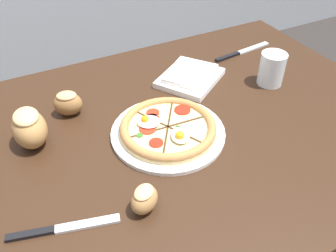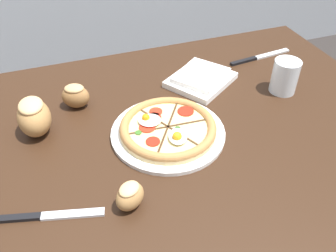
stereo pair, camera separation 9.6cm
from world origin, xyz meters
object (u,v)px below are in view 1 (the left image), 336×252
(bread_piece_near, at_px, (144,199))
(knife_main, at_px, (242,52))
(pizza, at_px, (168,129))
(napkin_folded, at_px, (190,76))
(dining_table, at_px, (158,158))
(water_glass, at_px, (271,71))
(bread_piece_mid, at_px, (68,103))
(knife_spare, at_px, (62,228))
(bread_piece_far, at_px, (29,127))

(bread_piece_near, bearing_deg, knife_main, 38.07)
(pizza, relative_size, knife_main, 1.22)
(napkin_folded, bearing_deg, bread_piece_near, -130.63)
(napkin_folded, distance_m, bread_piece_near, 0.54)
(dining_table, bearing_deg, bread_piece_near, -122.26)
(knife_main, bearing_deg, water_glass, -108.05)
(dining_table, bearing_deg, bread_piece_mid, 133.48)
(bread_piece_mid, xyz_separation_m, water_glass, (0.63, -0.14, 0.01))
(dining_table, bearing_deg, knife_spare, -149.36)
(bread_piece_near, distance_m, knife_main, 0.79)
(bread_piece_near, relative_size, knife_spare, 0.38)
(napkin_folded, height_order, water_glass, water_glass)
(knife_spare, bearing_deg, water_glass, 32.55)
(bread_piece_far, distance_m, knife_main, 0.82)
(bread_piece_far, height_order, knife_spare, bread_piece_far)
(bread_piece_mid, distance_m, knife_main, 0.68)
(bread_piece_far, bearing_deg, bread_piece_near, -61.99)
(pizza, bearing_deg, dining_table, 147.88)
(napkin_folded, bearing_deg, knife_spare, -144.27)
(bread_piece_far, bearing_deg, pizza, -21.55)
(napkin_folded, height_order, knife_spare, napkin_folded)
(knife_spare, relative_size, water_glass, 2.17)
(dining_table, relative_size, bread_piece_far, 12.58)
(bread_piece_near, bearing_deg, bread_piece_mid, 97.62)
(dining_table, relative_size, pizza, 4.72)
(pizza, relative_size, water_glass, 2.93)
(bread_piece_near, bearing_deg, napkin_folded, 49.37)
(bread_piece_far, relative_size, water_glass, 1.10)
(bread_piece_far, relative_size, knife_main, 0.46)
(bread_piece_far, bearing_deg, bread_piece_mid, 34.76)
(napkin_folded, relative_size, bread_piece_near, 2.93)
(bread_piece_mid, height_order, water_glass, water_glass)
(bread_piece_mid, xyz_separation_m, bread_piece_far, (-0.12, -0.08, 0.02))
(dining_table, bearing_deg, napkin_folded, 42.09)
(napkin_folded, xyz_separation_m, knife_main, (0.27, 0.08, -0.01))
(napkin_folded, relative_size, bread_piece_far, 2.21)
(napkin_folded, height_order, bread_piece_far, bread_piece_far)
(napkin_folded, xyz_separation_m, bread_piece_far, (-0.53, -0.08, 0.04))
(dining_table, bearing_deg, pizza, -32.12)
(bread_piece_mid, relative_size, water_glass, 0.94)
(pizza, xyz_separation_m, napkin_folded, (0.19, 0.21, -0.00))
(dining_table, bearing_deg, bread_piece_far, 159.36)
(bread_piece_far, distance_m, knife_spare, 0.31)
(knife_main, height_order, knife_spare, same)
(pizza, height_order, bread_piece_far, bread_piece_far)
(knife_main, xyz_separation_m, water_glass, (-0.04, -0.21, 0.04))
(water_glass, bearing_deg, knife_spare, -161.86)
(bread_piece_near, relative_size, bread_piece_far, 0.76)
(napkin_folded, xyz_separation_m, water_glass, (0.23, -0.13, 0.03))
(water_glass, bearing_deg, pizza, -169.48)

